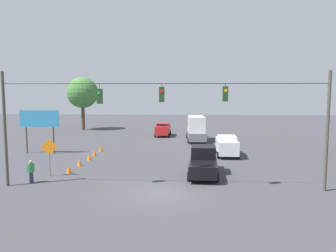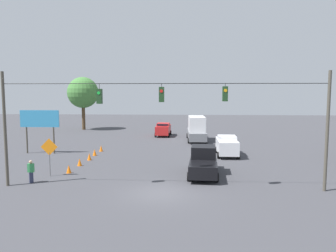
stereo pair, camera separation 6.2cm
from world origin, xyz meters
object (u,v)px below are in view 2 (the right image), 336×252
Objects in this scene: traffic_cone_fifth at (101,148)px; box_truck_grey_oncoming_deep at (197,129)px; sedan_white_oncoming_far at (227,145)px; traffic_cone_fourth at (95,152)px; traffic_cone_second at (80,162)px; tree_horizon_left at (83,93)px; sedan_red_withflow_deep at (163,129)px; pedestrian at (31,172)px; work_zone_sign at (49,150)px; traffic_cone_third at (89,157)px; overhead_signal_span at (161,117)px; traffic_cone_nearest at (69,169)px; roadside_billboard at (40,122)px; pickup_truck_black_crossing_near at (203,162)px.

box_truck_grey_oncoming_deep is at bearing -141.65° from traffic_cone_fifth.
sedan_white_oncoming_far is 6.86× the size of traffic_cone_fourth.
traffic_cone_second is 28.22m from tree_horizon_left.
pedestrian is (7.41, 24.64, -0.19)m from sedan_red_withflow_deep.
pedestrian is at bearing 73.10° from work_zone_sign.
sedan_white_oncoming_far is 0.51× the size of tree_horizon_left.
traffic_cone_fifth is (0.08, -4.48, 0.00)m from traffic_cone_third.
box_truck_grey_oncoming_deep is 18.27m from traffic_cone_second.
overhead_signal_span is 9.39m from traffic_cone_nearest.
overhead_signal_span is 4.74× the size of roadside_billboard.
sedan_red_withflow_deep is at bearing -104.86° from traffic_cone_nearest.
roadside_billboard is at bearing -61.88° from work_zone_sign.
traffic_cone_third is (12.91, 2.86, -0.71)m from sedan_white_oncoming_far.
traffic_cone_fourth is (7.45, -10.59, -4.36)m from overhead_signal_span.
sedan_red_withflow_deep is at bearing 152.78° from tree_horizon_left.
tree_horizon_left is at bearing -27.22° from sedan_red_withflow_deep.
traffic_cone_second is 0.15× the size of roadside_billboard.
tree_horizon_left reaches higher than sedan_white_oncoming_far.
traffic_cone_second is (-0.03, -2.48, 0.00)m from traffic_cone_nearest.
traffic_cone_second is at bearing -107.29° from pedestrian.
pickup_truck_black_crossing_near is at bearing 154.35° from roadside_billboard.
overhead_signal_span is 25.75m from sedan_red_withflow_deep.
overhead_signal_span reaches higher than pedestrian.
sedan_white_oncoming_far is 6.86× the size of traffic_cone_second.
traffic_cone_nearest is 0.15× the size of roadside_billboard.
tree_horizon_left is (6.37, -31.73, 5.34)m from pedestrian.
sedan_red_withflow_deep is 15.92m from traffic_cone_fourth.
sedan_white_oncoming_far reaches higher than traffic_cone_third.
traffic_cone_fifth is (-0.08, -9.32, 0.00)m from traffic_cone_nearest.
sedan_white_oncoming_far is at bearing 134.80° from tree_horizon_left.
sedan_white_oncoming_far is 1.55× the size of work_zone_sign.
overhead_signal_span is 32.55× the size of traffic_cone_nearest.
traffic_cone_fourth is at bearing 3.10° from sedan_white_oncoming_far.
traffic_cone_second is 5.57m from pedestrian.
sedan_red_withflow_deep reaches higher than pedestrian.
tree_horizon_left is (21.07, -21.22, 5.09)m from sedan_white_oncoming_far.
sedan_white_oncoming_far is at bearing -148.46° from work_zone_sign.
overhead_signal_span is 4.74× the size of sedan_white_oncoming_far.
tree_horizon_left is (18.39, -11.44, 4.58)m from box_truck_grey_oncoming_deep.
roadside_billboard is (18.89, -0.20, 2.22)m from sedan_white_oncoming_far.
traffic_cone_fifth is (12.99, -1.62, -0.71)m from sedan_white_oncoming_far.
roadside_billboard reaches higher than sedan_white_oncoming_far.
traffic_cone_fifth is at bearing -96.35° from work_zone_sign.
tree_horizon_left is at bearing -69.86° from traffic_cone_fourth.
pedestrian is (-4.19, 10.71, -2.46)m from roadside_billboard.
work_zone_sign is at bearing 5.50° from pickup_truck_black_crossing_near.
box_truck_grey_oncoming_deep reaches higher than traffic_cone_nearest.
traffic_cone_third is 7.87m from pedestrian.
traffic_cone_fourth is 0.15× the size of roadside_billboard.
overhead_signal_span is at bearing 130.99° from traffic_cone_third.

